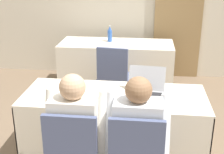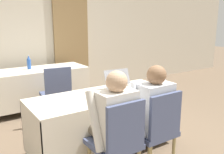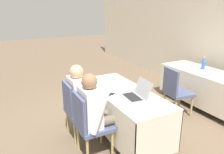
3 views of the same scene
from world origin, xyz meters
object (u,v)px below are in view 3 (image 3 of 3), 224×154
(chair_near_left, at_px, (77,108))
(chair_near_right, at_px, (89,123))
(cell_phone, at_px, (110,94))
(chair_far_spare, at_px, (176,90))
(water_bottle, at_px, (203,64))
(laptop, at_px, (136,95))
(person_checkered_shirt, at_px, (83,97))
(person_white_shirt, at_px, (96,110))

(chair_near_left, distance_m, chair_near_right, 0.49)
(cell_phone, distance_m, chair_near_right, 0.53)
(chair_near_left, height_order, chair_far_spare, same)
(water_bottle, bearing_deg, chair_near_right, -78.81)
(laptop, bearing_deg, cell_phone, -129.33)
(laptop, relative_size, person_checkered_shirt, 0.33)
(laptop, height_order, chair_far_spare, laptop)
(chair_far_spare, relative_size, person_white_shirt, 0.77)
(person_checkered_shirt, height_order, person_white_shirt, same)
(water_bottle, distance_m, chair_near_right, 2.77)
(chair_near_right, height_order, chair_far_spare, same)
(water_bottle, distance_m, person_white_shirt, 2.66)
(chair_far_spare, xyz_separation_m, person_checkered_shirt, (-0.12, -1.74, 0.16))
(cell_phone, bearing_deg, chair_near_left, -141.29)
(person_white_shirt, bearing_deg, cell_phone, -56.48)
(chair_near_left, bearing_deg, person_white_shirt, -168.08)
(chair_near_right, bearing_deg, chair_far_spare, -78.66)
(water_bottle, bearing_deg, chair_near_left, -89.00)
(laptop, distance_m, chair_far_spare, 1.27)
(laptop, height_order, person_checkered_shirt, person_checkered_shirt)
(cell_phone, relative_size, chair_near_left, 0.18)
(water_bottle, xyz_separation_m, person_white_shirt, (0.53, -2.60, -0.19))
(water_bottle, height_order, person_checkered_shirt, person_checkered_shirt)
(chair_near_left, bearing_deg, cell_phone, -123.75)
(chair_near_left, height_order, chair_near_right, same)
(laptop, relative_size, chair_near_left, 0.43)
(water_bottle, bearing_deg, person_white_shirt, -78.38)
(water_bottle, relative_size, chair_near_left, 0.28)
(laptop, xyz_separation_m, person_white_shirt, (-0.05, -0.58, -0.12))
(person_checkered_shirt, distance_m, person_white_shirt, 0.49)
(chair_near_left, relative_size, chair_near_right, 1.00)
(water_bottle, bearing_deg, cell_phone, -81.88)
(laptop, relative_size, water_bottle, 1.50)
(chair_near_left, bearing_deg, person_checkered_shirt, -90.00)
(water_bottle, distance_m, person_checkered_shirt, 2.60)
(person_white_shirt, bearing_deg, water_bottle, -78.38)
(laptop, bearing_deg, chair_far_spare, 114.84)
(water_bottle, xyz_separation_m, chair_far_spare, (0.16, -0.86, -0.35))
(water_bottle, height_order, chair_far_spare, water_bottle)
(laptop, xyz_separation_m, chair_near_right, (-0.05, -0.68, -0.28))
(laptop, height_order, person_white_shirt, person_white_shirt)
(laptop, bearing_deg, chair_near_left, -123.26)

